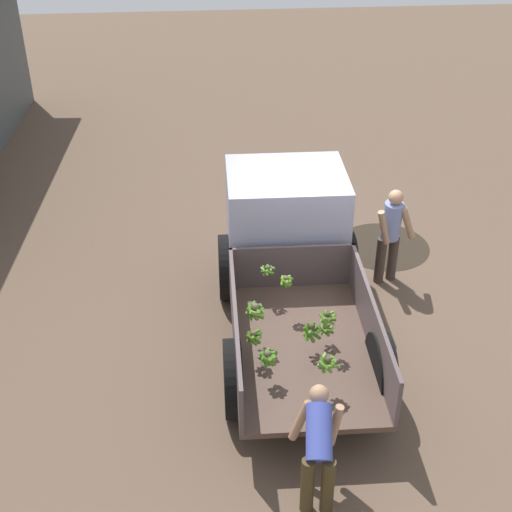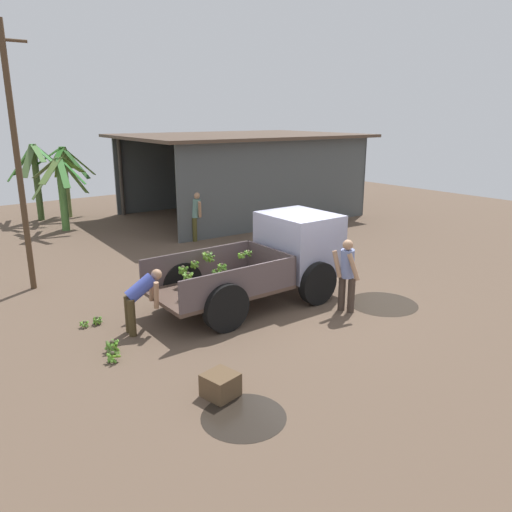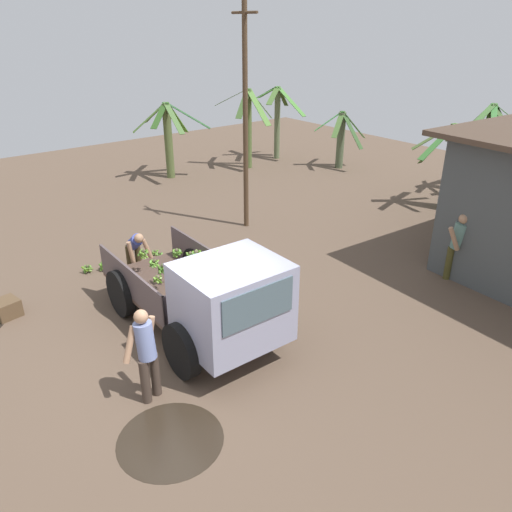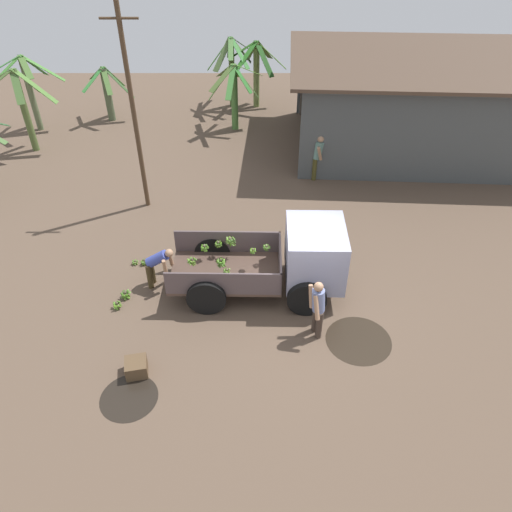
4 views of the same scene
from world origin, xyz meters
TOP-DOWN VIEW (x-y plane):
  - ground at (0.00, 0.00)m, footprint 36.00×36.00m
  - mud_patch_0 at (-3.82, -3.00)m, footprint 1.25×1.25m
  - mud_patch_1 at (1.37, -1.37)m, footprint 1.58×1.58m
  - cargo_truck at (-0.12, 0.49)m, footprint 4.50×2.13m
  - warehouse_shed at (5.45, 9.20)m, footprint 9.92×7.48m
  - utility_pole at (-4.71, 4.69)m, footprint 1.04×0.14m
  - banana_palm_0 at (-1.99, 10.78)m, footprint 2.24×2.41m
  - banana_palm_4 at (-2.19, 13.33)m, footprint 2.33×2.47m
  - banana_palm_5 at (-1.07, 13.28)m, footprint 2.44×2.12m
  - person_foreground_visitor at (0.34, -1.15)m, footprint 0.45×0.69m
  - person_worker_loading at (-3.68, 0.62)m, footprint 0.78×0.59m
  - person_bystander_near_shed at (1.09, 6.44)m, footprint 0.53×0.67m
  - banana_bunch_on_ground_0 at (-4.27, 1.51)m, footprint 0.22×0.22m
  - banana_bunch_on_ground_1 at (-4.65, -0.26)m, footprint 0.24×0.27m
  - banana_bunch_on_ground_2 at (-4.54, 1.52)m, footprint 0.20×0.20m
  - banana_bunch_on_ground_3 at (-4.51, 0.12)m, footprint 0.29×0.29m
  - wooden_crate_0 at (-3.76, -2.33)m, footprint 0.56×0.56m

SIDE VIEW (x-z plane):
  - ground at x=0.00m, z-range 0.00..0.00m
  - mud_patch_0 at x=-3.82m, z-range 0.00..0.01m
  - mud_patch_1 at x=1.37m, z-range 0.00..0.01m
  - banana_bunch_on_ground_2 at x=-4.54m, z-range 0.01..0.16m
  - banana_bunch_on_ground_0 at x=-4.27m, z-range 0.01..0.19m
  - banana_bunch_on_ground_1 at x=-4.65m, z-range 0.01..0.22m
  - banana_bunch_on_ground_3 at x=-4.51m, z-range 0.01..0.25m
  - wooden_crate_0 at x=-3.76m, z-range 0.00..0.37m
  - person_worker_loading at x=-3.68m, z-range 0.12..1.37m
  - person_foreground_visitor at x=0.34m, z-range 0.09..1.73m
  - person_bystander_near_shed at x=1.09m, z-range 0.09..1.77m
  - cargo_truck at x=-0.12m, z-range 0.06..2.00m
  - banana_palm_0 at x=-1.99m, z-range 0.17..2.89m
  - banana_palm_5 at x=-1.07m, z-range 0.14..3.07m
  - banana_palm_4 at x=-2.19m, z-range 0.20..3.28m
  - warehouse_shed at x=5.45m, z-range 0.79..4.20m
  - utility_pole at x=-4.71m, z-range 0.10..6.34m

